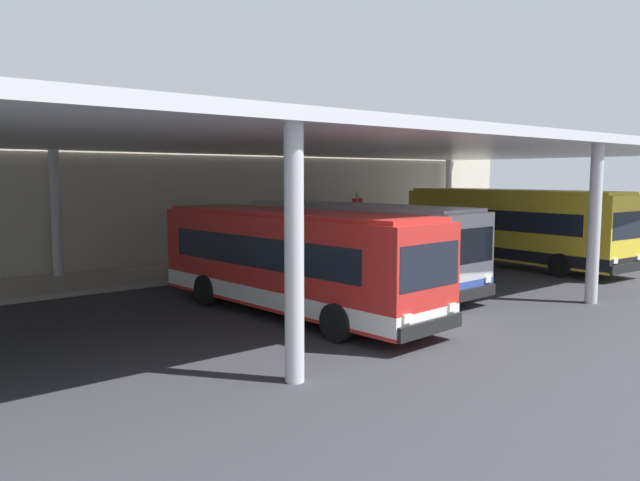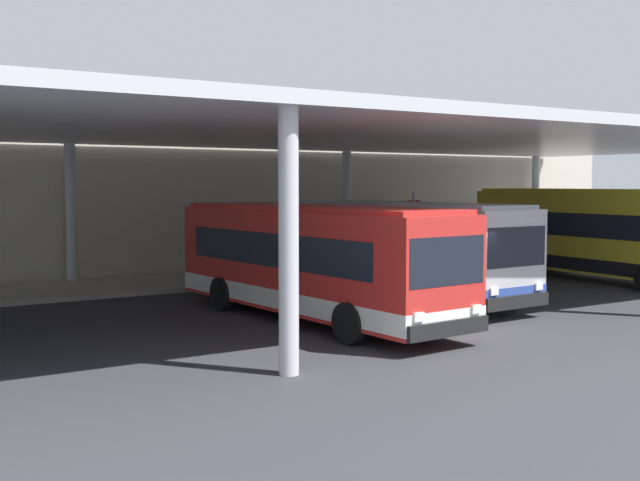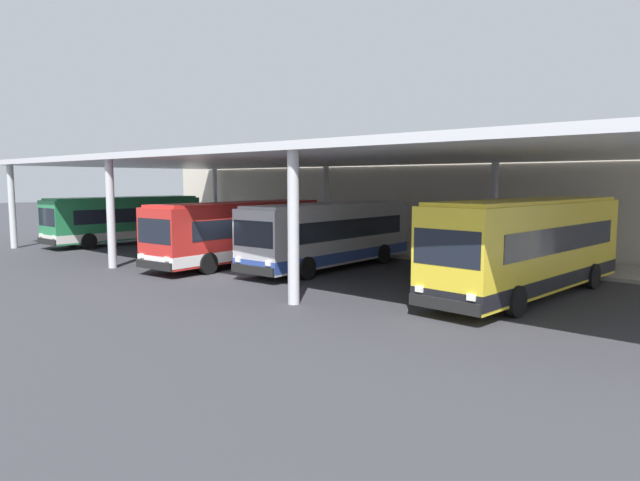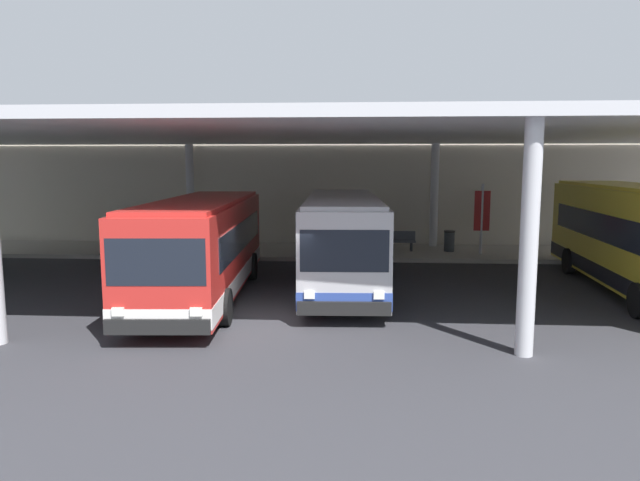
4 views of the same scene
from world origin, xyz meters
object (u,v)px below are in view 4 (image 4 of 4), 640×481
bus_far_bay (637,238)px  trash_bin (449,241)px  bus_second_bay (203,246)px  banner_sign (482,215)px  bench_waiting (396,240)px  bus_middle_bay (342,240)px

bus_far_bay → trash_bin: 9.03m
bus_second_bay → banner_sign: (10.51, 8.41, 0.32)m
trash_bin → banner_sign: (1.29, -0.77, 1.30)m
bus_far_bay → trash_bin: bearing=123.8°
bench_waiting → trash_bin: (2.47, -0.10, 0.01)m
bus_second_bay → banner_sign: 13.47m
bus_far_bay → bench_waiting: size_ratio=6.37×
bus_middle_bay → bus_far_bay: bearing=-1.4°
bench_waiting → banner_sign: bearing=-13.1°
bus_second_bay → trash_bin: bus_second_bay is taller
bus_second_bay → banner_sign: bearing=38.7°
bus_middle_bay → banner_sign: 8.88m
bus_middle_bay → banner_sign: bearing=46.4°
banner_sign → bus_far_bay: bearing=-61.0°
trash_bin → bus_middle_bay: bearing=-123.8°
bus_second_bay → bench_waiting: 11.53m
bus_far_bay → banner_sign: 7.62m
bus_middle_bay → trash_bin: (4.82, 7.20, -0.98)m
bus_far_bay → bench_waiting: bearing=134.7°
bus_middle_bay → trash_bin: bus_middle_bay is taller
bench_waiting → bus_second_bay: bearing=-126.0°
bus_second_bay → banner_sign: banner_sign is taller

